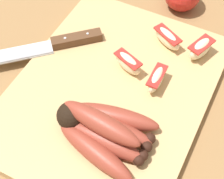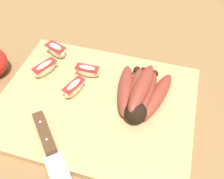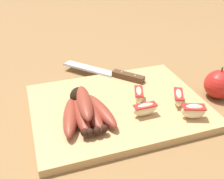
{
  "view_description": "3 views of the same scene",
  "coord_description": "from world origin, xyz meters",
  "px_view_note": "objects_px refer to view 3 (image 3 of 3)",
  "views": [
    {
      "loc": [
        0.36,
        0.2,
        0.56
      ],
      "look_at": [
        0.02,
        0.03,
        0.05
      ],
      "focal_mm": 59.79,
      "sensor_mm": 36.0,
      "label": 1
    },
    {
      "loc": [
        0.13,
        -0.3,
        0.47
      ],
      "look_at": [
        0.03,
        0.04,
        0.05
      ],
      "focal_mm": 39.84,
      "sensor_mm": 36.0,
      "label": 2
    },
    {
      "loc": [
        0.2,
        0.57,
        0.42
      ],
      "look_at": [
        0.01,
        -0.0,
        0.05
      ],
      "focal_mm": 43.86,
      "sensor_mm": 36.0,
      "label": 3
    }
  ],
  "objects_px": {
    "apple_wedge_middle": "(139,95)",
    "apple_wedge_far": "(178,97)",
    "chefs_knife": "(114,74)",
    "apple_wedge_near": "(145,109)",
    "banana_bunch": "(85,110)",
    "whole_apple": "(219,84)",
    "apple_wedge_extra": "(193,111)"
  },
  "relations": [
    {
      "from": "banana_bunch",
      "to": "apple_wedge_middle",
      "type": "xyz_separation_m",
      "value": [
        -0.15,
        -0.02,
        -0.0
      ]
    },
    {
      "from": "banana_bunch",
      "to": "whole_apple",
      "type": "height_order",
      "value": "whole_apple"
    },
    {
      "from": "banana_bunch",
      "to": "apple_wedge_near",
      "type": "bearing_deg",
      "value": 165.25
    },
    {
      "from": "banana_bunch",
      "to": "chefs_knife",
      "type": "xyz_separation_m",
      "value": [
        -0.13,
        -0.18,
        -0.02
      ]
    },
    {
      "from": "apple_wedge_far",
      "to": "apple_wedge_extra",
      "type": "distance_m",
      "value": 0.07
    },
    {
      "from": "apple_wedge_middle",
      "to": "apple_wedge_far",
      "type": "height_order",
      "value": "apple_wedge_middle"
    },
    {
      "from": "chefs_knife",
      "to": "apple_wedge_far",
      "type": "height_order",
      "value": "apple_wedge_far"
    },
    {
      "from": "banana_bunch",
      "to": "chefs_knife",
      "type": "height_order",
      "value": "banana_bunch"
    },
    {
      "from": "chefs_knife",
      "to": "apple_wedge_far",
      "type": "bearing_deg",
      "value": 118.73
    },
    {
      "from": "apple_wedge_near",
      "to": "apple_wedge_far",
      "type": "height_order",
      "value": "same"
    },
    {
      "from": "apple_wedge_near",
      "to": "whole_apple",
      "type": "height_order",
      "value": "whole_apple"
    },
    {
      "from": "whole_apple",
      "to": "apple_wedge_extra",
      "type": "bearing_deg",
      "value": 32.37
    },
    {
      "from": "chefs_knife",
      "to": "apple_wedge_far",
      "type": "distance_m",
      "value": 0.22
    },
    {
      "from": "apple_wedge_near",
      "to": "apple_wedge_far",
      "type": "bearing_deg",
      "value": -168.54
    },
    {
      "from": "apple_wedge_near",
      "to": "apple_wedge_far",
      "type": "relative_size",
      "value": 0.9
    },
    {
      "from": "apple_wedge_near",
      "to": "apple_wedge_extra",
      "type": "bearing_deg",
      "value": 155.8
    },
    {
      "from": "apple_wedge_far",
      "to": "chefs_knife",
      "type": "bearing_deg",
      "value": -61.27
    },
    {
      "from": "apple_wedge_middle",
      "to": "apple_wedge_far",
      "type": "xyz_separation_m",
      "value": [
        -0.09,
        0.04,
        -0.0
      ]
    },
    {
      "from": "apple_wedge_near",
      "to": "banana_bunch",
      "type": "bearing_deg",
      "value": -14.75
    },
    {
      "from": "banana_bunch",
      "to": "apple_wedge_near",
      "type": "xyz_separation_m",
      "value": [
        -0.14,
        0.04,
        -0.0
      ]
    },
    {
      "from": "apple_wedge_middle",
      "to": "apple_wedge_far",
      "type": "relative_size",
      "value": 0.93
    },
    {
      "from": "apple_wedge_far",
      "to": "apple_wedge_extra",
      "type": "height_order",
      "value": "apple_wedge_extra"
    },
    {
      "from": "apple_wedge_far",
      "to": "apple_wedge_middle",
      "type": "bearing_deg",
      "value": -23.61
    },
    {
      "from": "banana_bunch",
      "to": "chefs_knife",
      "type": "relative_size",
      "value": 0.73
    },
    {
      "from": "apple_wedge_middle",
      "to": "whole_apple",
      "type": "distance_m",
      "value": 0.23
    },
    {
      "from": "apple_wedge_extra",
      "to": "whole_apple",
      "type": "relative_size",
      "value": 0.68
    },
    {
      "from": "apple_wedge_near",
      "to": "apple_wedge_middle",
      "type": "relative_size",
      "value": 0.97
    },
    {
      "from": "whole_apple",
      "to": "apple_wedge_far",
      "type": "bearing_deg",
      "value": 8.17
    },
    {
      "from": "apple_wedge_middle",
      "to": "apple_wedge_far",
      "type": "distance_m",
      "value": 0.1
    },
    {
      "from": "apple_wedge_middle",
      "to": "apple_wedge_far",
      "type": "bearing_deg",
      "value": 156.39
    },
    {
      "from": "chefs_knife",
      "to": "apple_wedge_middle",
      "type": "bearing_deg",
      "value": 95.37
    },
    {
      "from": "apple_wedge_far",
      "to": "apple_wedge_extra",
      "type": "relative_size",
      "value": 1.09
    }
  ]
}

